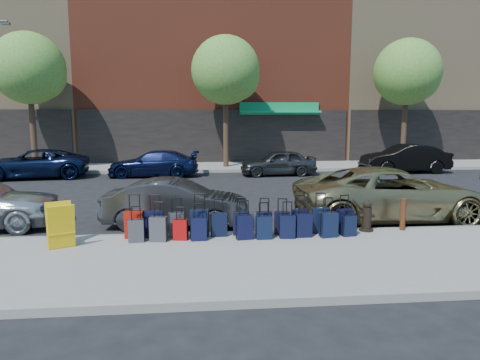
{
  "coord_description": "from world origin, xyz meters",
  "views": [
    {
      "loc": [
        -0.97,
        -14.79,
        3.0
      ],
      "look_at": [
        0.28,
        -1.5,
        1.0
      ],
      "focal_mm": 32.0,
      "sensor_mm": 36.0,
      "label": 1
    }
  ],
  "objects": [
    {
      "name": "suitcase_front_10",
      "position": [
        2.56,
        -4.82,
        0.45
      ],
      "size": [
        0.42,
        0.28,
        0.94
      ],
      "rotation": [
        0.0,
        0.0,
        0.19
      ],
      "color": "black",
      "rests_on": "sidewalk_near"
    },
    {
      "name": "suitcase_front_7",
      "position": [
        1.0,
        -4.8,
        0.43
      ],
      "size": [
        0.39,
        0.25,
        0.88
      ],
      "rotation": [
        0.0,
        0.0,
        -0.14
      ],
      "color": "black",
      "rests_on": "sidewalk_near"
    },
    {
      "name": "suitcase_back_3",
      "position": [
        -1.02,
        -5.14,
        0.42
      ],
      "size": [
        0.37,
        0.23,
        0.86
      ],
      "rotation": [
        0.0,
        0.0,
        0.05
      ],
      "color": "black",
      "rests_on": "sidewalk_near"
    },
    {
      "name": "tree_left",
      "position": [
        -9.86,
        9.5,
        5.41
      ],
      "size": [
        3.8,
        3.8,
        7.27
      ],
      "color": "black",
      "rests_on": "sidewalk_far"
    },
    {
      "name": "suitcase_back_9",
      "position": [
        2.05,
        -5.15,
        0.45
      ],
      "size": [
        0.43,
        0.3,
        0.95
      ],
      "rotation": [
        0.0,
        0.0,
        0.17
      ],
      "color": "black",
      "rests_on": "sidewalk_near"
    },
    {
      "name": "tree_center",
      "position": [
        0.64,
        9.5,
        5.41
      ],
      "size": [
        3.8,
        3.8,
        7.27
      ],
      "color": "black",
      "rests_on": "sidewalk_far"
    },
    {
      "name": "sidewalk_far",
      "position": [
        0.0,
        10.0,
        0.07
      ],
      "size": [
        60.0,
        4.0,
        0.15
      ],
      "primitive_type": "cube",
      "color": "gray",
      "rests_on": "ground"
    },
    {
      "name": "suitcase_back_0",
      "position": [
        -2.45,
        -5.14,
        0.41
      ],
      "size": [
        0.36,
        0.23,
        0.83
      ],
      "rotation": [
        0.0,
        0.0,
        0.08
      ],
      "color": "#38383D",
      "rests_on": "sidewalk_near"
    },
    {
      "name": "suitcase_front_4",
      "position": [
        -0.54,
        -4.84,
        0.43
      ],
      "size": [
        0.39,
        0.23,
        0.9
      ],
      "rotation": [
        0.0,
        0.0,
        0.07
      ],
      "color": "black",
      "rests_on": "sidewalk_near"
    },
    {
      "name": "fire_hydrant",
      "position": [
        3.16,
        -4.7,
        0.51
      ],
      "size": [
        0.39,
        0.35,
        0.78
      ],
      "rotation": [
        0.0,
        0.0,
        0.02
      ],
      "color": "black",
      "rests_on": "sidewalk_near"
    },
    {
      "name": "suitcase_front_0",
      "position": [
        -2.53,
        -4.8,
        0.48
      ],
      "size": [
        0.46,
        0.28,
        1.05
      ],
      "rotation": [
        0.0,
        0.0,
        -0.1
      ],
      "color": "maroon",
      "rests_on": "sidewalk_near"
    },
    {
      "name": "suitcase_front_8",
      "position": [
        1.44,
        -4.83,
        0.45
      ],
      "size": [
        0.41,
        0.25,
        0.96
      ],
      "rotation": [
        0.0,
        0.0,
        0.08
      ],
      "color": "black",
      "rests_on": "sidewalk_near"
    },
    {
      "name": "suitcase_back_6",
      "position": [
        0.5,
        -5.17,
        0.42
      ],
      "size": [
        0.37,
        0.22,
        0.87
      ],
      "rotation": [
        0.0,
        0.0,
        0.02
      ],
      "color": "black",
      "rests_on": "sidewalk_near"
    },
    {
      "name": "car_near_1",
      "position": [
        -1.63,
        -3.22,
        0.64
      ],
      "size": [
        4.05,
        1.82,
        1.29
      ],
      "primitive_type": "imported",
      "rotation": [
        0.0,
        0.0,
        1.45
      ],
      "color": "#353537",
      "rests_on": "ground"
    },
    {
      "name": "suitcase_back_8",
      "position": [
        1.46,
        -5.09,
        0.43
      ],
      "size": [
        0.39,
        0.23,
        0.9
      ],
      "rotation": [
        0.0,
        0.0,
        0.04
      ],
      "color": "black",
      "rests_on": "sidewalk_near"
    },
    {
      "name": "suitcase_front_2",
      "position": [
        -1.54,
        -4.8,
        0.44
      ],
      "size": [
        0.4,
        0.23,
        0.94
      ],
      "rotation": [
        0.0,
        0.0,
        0.04
      ],
      "color": "#323236",
      "rests_on": "sidewalk_near"
    },
    {
      "name": "suitcase_front_9",
      "position": [
        1.96,
        -4.76,
        0.46
      ],
      "size": [
        0.44,
        0.28,
        0.99
      ],
      "rotation": [
        0.0,
        0.0,
        -0.14
      ],
      "color": "black",
      "rests_on": "sidewalk_near"
    },
    {
      "name": "suitcase_back_2",
      "position": [
        -1.45,
        -5.07,
        0.39
      ],
      "size": [
        0.35,
        0.23,
        0.78
      ],
      "rotation": [
        0.0,
        0.0,
        -0.14
      ],
      "color": "#A20A0B",
      "rests_on": "sidewalk_near"
    },
    {
      "name": "sidewalk_near",
      "position": [
        0.0,
        -6.5,
        0.07
      ],
      "size": [
        60.0,
        4.0,
        0.15
      ],
      "primitive_type": "cube",
      "color": "gray",
      "rests_on": "ground"
    },
    {
      "name": "tree_right",
      "position": [
        11.14,
        9.5,
        5.41
      ],
      "size": [
        3.8,
        3.8,
        7.27
      ],
      "color": "black",
      "rests_on": "sidewalk_far"
    },
    {
      "name": "car_far_3",
      "position": [
        9.9,
        6.99,
        0.76
      ],
      "size": [
        4.62,
        1.7,
        1.51
      ],
      "primitive_type": "imported",
      "rotation": [
        0.0,
        0.0,
        -1.55
      ],
      "color": "black",
      "rests_on": "ground"
    },
    {
      "name": "curb_near",
      "position": [
        0.0,
        -4.48,
        0.07
      ],
      "size": [
        60.0,
        0.08,
        0.15
      ],
      "primitive_type": "cube",
      "color": "gray",
      "rests_on": "ground"
    },
    {
      "name": "display_rack",
      "position": [
        -4.02,
        -5.4,
        0.63
      ],
      "size": [
        0.74,
        0.77,
        0.98
      ],
      "rotation": [
        0.0,
        0.0,
        0.42
      ],
      "color": "yellow",
      "rests_on": "sidewalk_near"
    },
    {
      "name": "building_center",
      "position": [
        0.0,
        17.99,
        9.98
      ],
      "size": [
        17.0,
        12.85,
        20.0
      ],
      "color": "maroon",
      "rests_on": "ground"
    },
    {
      "name": "suitcase_front_5",
      "position": [
        -0.0,
        -4.77,
        0.44
      ],
      "size": [
        0.41,
        0.26,
        0.92
      ],
      "rotation": [
        0.0,
        0.0,
        -0.15
      ],
      "color": "black",
      "rests_on": "sidewalk_near"
    },
    {
      "name": "suitcase_back_5",
      "position": [
        0.04,
        -5.14,
        0.44
      ],
      "size": [
        0.41,
        0.28,
        0.92
      ],
      "rotation": [
        0.0,
        0.0,
        0.15
      ],
      "color": "black",
      "rests_on": "sidewalk_near"
    },
    {
      "name": "building_right",
      "position": [
        16.0,
        17.99,
        8.98
      ],
      "size": [
        15.0,
        12.12,
        18.0
      ],
      "color": "#967E5C",
      "rests_on": "ground"
    },
    {
      "name": "car_far_1",
      "position": [
        -3.29,
        6.73,
        0.65
      ],
      "size": [
        4.57,
        2.09,
        1.3
      ],
      "primitive_type": "imported",
      "rotation": [
        0.0,
        0.0,
        -1.63
      ],
      "color": "#0C1337",
      "rests_on": "ground"
    },
    {
      "name": "car_far_2",
      "position": [
        2.98,
        6.61,
        0.65
      ],
      "size": [
        3.93,
        1.77,
        1.31
      ],
      "primitive_type": "imported",
      "rotation": [
        0.0,
        0.0,
        -1.51
      ],
      "color": "#313234",
      "rests_on": "ground"
    },
    {
      "name": "suitcase_back_10",
      "position": [
        2.56,
        -5.11,
        0.4
      ],
      "size": [
        0.36,
        0.25,
        0.79
      ],
      "rotation": [
        0.0,
        0.0,
        0.2
      ],
      "color": "black",
      "rests_on": "sidewalk_near"
    },
    {
      "name": "suitcase_front_6",
      "position": [
        0.56,
        -4.8,
        0.43
      ],
      "size": [
        0.4,
        0.27,
        0.9
      ],
      "rotation": [
        0.0,
        0.0,
        -0.19
      ],
      "color": "black",
      "rests_on": "sidewalk_near"
    },
    {
      "name": "car_near_2",
      "position": [
        4.54,
        -3.05,
        0.77
      ],
      "size": [
        5.58,
        2.66,
        1.54
      ],
      "primitive_type": "imported",
      "rotation": [
        0.0,
        0.0,
        1.59
      ],
      "color": "#8F8358",
      "rests_on": "ground"
    },
    {
      "name": "ground",
      "position": [
        0.0,
        0.0,
        0.0
      ],
      "size": [
        120.0,
        120.0,
        0.0
      ],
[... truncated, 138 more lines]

